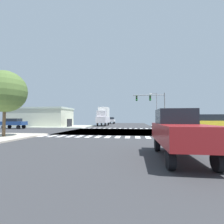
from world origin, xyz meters
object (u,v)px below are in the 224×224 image
object	(u,v)px
pickup_leading_2	(179,131)
suv_crossing_1	(210,123)
traffic_signal_mast	(152,102)
street_lamp	(156,106)
pickup_queued_1	(112,120)
bank_building	(41,117)
sedan_nearside_1	(14,123)
box_truck_farside_1	(103,116)
sidewalk_tree	(5,92)

from	to	relation	value
pickup_leading_2	suv_crossing_1	bearing A→B (deg)	61.50
traffic_signal_mast	pickup_leading_2	size ratio (longest dim) A/B	1.31
street_lamp	pickup_leading_2	world-z (taller)	street_lamp
pickup_queued_1	bank_building	bearing A→B (deg)	56.82
traffic_signal_mast	suv_crossing_1	size ratio (longest dim) A/B	1.45
traffic_signal_mast	bank_building	size ratio (longest dim) A/B	0.43
suv_crossing_1	bank_building	bearing A→B (deg)	62.86
traffic_signal_mast	sedan_nearside_1	size ratio (longest dim) A/B	1.56
street_lamp	box_truck_farside_1	xyz separation A→B (m)	(-13.00, 2.22, -2.19)
bank_building	sidewalk_tree	bearing A→B (deg)	-66.39
bank_building	sedan_nearside_1	xyz separation A→B (m)	(0.13, -8.76, -1.10)
street_lamp	box_truck_farside_1	bearing A→B (deg)	170.31
box_truck_farside_1	pickup_leading_2	bearing A→B (deg)	106.60
traffic_signal_mast	pickup_leading_2	world-z (taller)	traffic_signal_mast
sedan_nearside_1	pickup_leading_2	size ratio (longest dim) A/B	0.84
street_lamp	pickup_queued_1	size ratio (longest dim) A/B	1.56
bank_building	pickup_leading_2	bearing A→B (deg)	-49.15
sidewalk_tree	suv_crossing_1	distance (m)	22.28
bank_building	sedan_nearside_1	size ratio (longest dim) A/B	3.58
street_lamp	pickup_leading_2	bearing A→B (deg)	-95.46
bank_building	traffic_signal_mast	bearing A→B (deg)	-10.85
sidewalk_tree	pickup_queued_1	world-z (taller)	sidewalk_tree
street_lamp	bank_building	xyz separation A→B (m)	(-27.13, -3.42, -2.54)
sidewalk_tree	box_truck_farside_1	bearing A→B (deg)	80.39
bank_building	sidewalk_tree	xyz separation A→B (m)	(9.50, -21.74, 2.29)
bank_building	box_truck_farside_1	size ratio (longest dim) A/B	2.14
traffic_signal_mast	pickup_queued_1	size ratio (longest dim) A/B	1.31
box_truck_farside_1	pickup_queued_1	world-z (taller)	box_truck_farside_1
pickup_leading_2	sidewalk_tree	bearing A→B (deg)	157.15
street_lamp	box_truck_farside_1	size ratio (longest dim) A/B	1.10
suv_crossing_1	pickup_queued_1	distance (m)	40.90
sidewalk_tree	pickup_leading_2	xyz separation A→B (m)	(14.63, -6.17, -3.21)
street_lamp	traffic_signal_mast	bearing A→B (deg)	-101.45
traffic_signal_mast	pickup_queued_1	xyz separation A→B (m)	(-11.32, 26.50, -3.63)
bank_building	sedan_nearside_1	distance (m)	8.83
traffic_signal_mast	pickup_queued_1	distance (m)	29.05
sidewalk_tree	bank_building	bearing A→B (deg)	113.61
box_truck_farside_1	traffic_signal_mast	bearing A→B (deg)	137.09
traffic_signal_mast	sedan_nearside_1	distance (m)	25.90
street_lamp	suv_crossing_1	bearing A→B (deg)	-79.36
bank_building	pickup_queued_1	distance (m)	25.85
street_lamp	pickup_leading_2	xyz separation A→B (m)	(-3.00, -31.33, -3.47)
street_lamp	sidewalk_tree	world-z (taller)	street_lamp
box_truck_farside_1	suv_crossing_1	distance (m)	27.11
pickup_queued_1	pickup_leading_2	xyz separation A→B (m)	(10.00, -49.54, 0.00)
sedan_nearside_1	pickup_leading_2	distance (m)	30.72
box_truck_farside_1	sedan_nearside_1	bearing A→B (deg)	45.78
traffic_signal_mast	pickup_leading_2	bearing A→B (deg)	-93.27
bank_building	pickup_leading_2	xyz separation A→B (m)	(24.14, -27.91, -0.93)
street_lamp	pickup_leading_2	distance (m)	31.67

